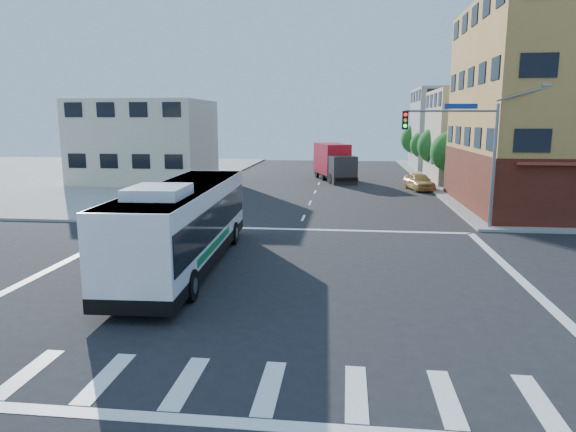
# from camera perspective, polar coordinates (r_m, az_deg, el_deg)

# --- Properties ---
(ground) EXTENTS (120.00, 120.00, 0.00)m
(ground) POSITION_cam_1_polar(r_m,az_deg,el_deg) (20.00, -1.48, -7.18)
(ground) COLOR black
(ground) RESTS_ON ground
(sidewalk_nw) EXTENTS (50.00, 50.00, 0.15)m
(sidewalk_nw) POSITION_cam_1_polar(r_m,az_deg,el_deg) (66.00, -28.38, 4.10)
(sidewalk_nw) COLOR gray
(sidewalk_nw) RESTS_ON ground
(building_east_near) EXTENTS (12.06, 10.06, 9.00)m
(building_east_near) POSITION_cam_1_polar(r_m,az_deg,el_deg) (54.76, 21.92, 8.18)
(building_east_near) COLOR tan
(building_east_near) RESTS_ON ground
(building_east_far) EXTENTS (12.06, 10.06, 10.00)m
(building_east_far) POSITION_cam_1_polar(r_m,az_deg,el_deg) (68.35, 18.87, 9.13)
(building_east_far) COLOR #999A95
(building_east_far) RESTS_ON ground
(building_west) EXTENTS (12.06, 10.06, 8.00)m
(building_west) POSITION_cam_1_polar(r_m,az_deg,el_deg) (52.70, -15.56, 7.94)
(building_west) COLOR beige
(building_west) RESTS_ON ground
(signal_mast_ne) EXTENTS (7.91, 1.13, 8.07)m
(signal_mast_ne) POSITION_cam_1_polar(r_m,az_deg,el_deg) (30.18, 18.97, 7.90)
(signal_mast_ne) COLOR gray
(signal_mast_ne) RESTS_ON ground
(street_tree_a) EXTENTS (3.60, 3.60, 5.53)m
(street_tree_a) POSITION_cam_1_polar(r_m,az_deg,el_deg) (47.74, 17.82, 7.08)
(street_tree_a) COLOR #3B2415
(street_tree_a) RESTS_ON ground
(street_tree_b) EXTENTS (3.80, 3.80, 5.79)m
(street_tree_b) POSITION_cam_1_polar(r_m,az_deg,el_deg) (55.60, 16.25, 7.77)
(street_tree_b) COLOR #3B2415
(street_tree_b) RESTS_ON ground
(street_tree_c) EXTENTS (3.40, 3.40, 5.29)m
(street_tree_c) POSITION_cam_1_polar(r_m,az_deg,el_deg) (63.51, 15.04, 7.87)
(street_tree_c) COLOR #3B2415
(street_tree_c) RESTS_ON ground
(street_tree_d) EXTENTS (4.00, 4.00, 6.03)m
(street_tree_d) POSITION_cam_1_polar(r_m,az_deg,el_deg) (71.41, 14.13, 8.51)
(street_tree_d) COLOR #3B2415
(street_tree_d) RESTS_ON ground
(transit_bus) EXTENTS (3.32, 13.06, 3.84)m
(transit_bus) POSITION_cam_1_polar(r_m,az_deg,el_deg) (21.80, -11.40, -0.80)
(transit_bus) COLOR black
(transit_bus) RESTS_ON ground
(box_truck) EXTENTS (4.74, 8.57, 3.71)m
(box_truck) POSITION_cam_1_polar(r_m,az_deg,el_deg) (52.93, 5.16, 5.90)
(box_truck) COLOR #27282D
(box_truck) RESTS_ON ground
(parked_car) EXTENTS (2.67, 4.76, 1.53)m
(parked_car) POSITION_cam_1_polar(r_m,az_deg,el_deg) (47.05, 14.36, 3.76)
(parked_car) COLOR #E1AC59
(parked_car) RESTS_ON ground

